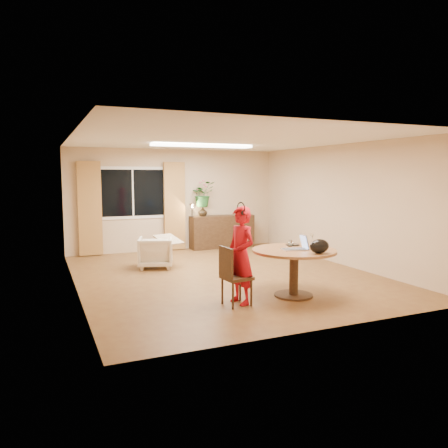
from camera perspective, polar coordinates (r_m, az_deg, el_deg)
name	(u,v)px	position (r m, az deg, el deg)	size (l,w,h in m)	color
floor	(225,275)	(8.56, 0.11, -6.69)	(6.50, 6.50, 0.00)	brown
ceiling	(225,140)	(8.36, 0.11, 10.94)	(6.50, 6.50, 0.00)	white
wall_back	(175,200)	(11.41, -6.39, 3.15)	(5.50, 5.50, 0.00)	tan
wall_left	(74,214)	(7.70, -19.04, 1.29)	(6.50, 6.50, 0.00)	tan
wall_right	(341,205)	(9.78, 15.09, 2.44)	(6.50, 6.50, 0.00)	tan
window	(133,193)	(11.11, -11.82, 4.01)	(1.70, 0.03, 1.30)	white
curtain_left	(90,209)	(10.89, -17.12, 1.94)	(0.55, 0.08, 2.25)	olive
curtain_right	(175,206)	(11.31, -6.48, 2.34)	(0.55, 0.08, 2.25)	olive
ceiling_panel	(203,146)	(9.47, -2.82, 10.19)	(2.20, 0.35, 0.05)	white
dining_table	(294,259)	(7.07, 9.13, -4.59)	(1.34, 1.34, 0.76)	brown
dining_chair	(237,276)	(6.55, 1.67, -6.77)	(0.43, 0.39, 0.89)	black
child	(241,255)	(6.58, 2.21, -4.10)	(0.35, 0.54, 1.48)	red
laptop	(294,242)	(6.99, 9.13, -2.30)	(0.39, 0.26, 0.26)	#B7B7BC
tumbler	(290,243)	(7.31, 8.64, -2.51)	(0.07, 0.07, 0.11)	white
wine_glass	(312,240)	(7.39, 11.39, -2.05)	(0.07, 0.07, 0.21)	white
pot_lid	(293,244)	(7.44, 8.96, -2.62)	(0.24, 0.24, 0.04)	white
handbag	(319,246)	(6.73, 12.36, -2.87)	(0.33, 0.19, 0.22)	black
armchair	(156,252)	(9.31, -8.93, -3.67)	(0.69, 0.71, 0.65)	beige
throw	(168,236)	(9.31, -7.28, -1.53)	(0.45, 0.55, 0.03)	beige
sideboard	(222,232)	(11.68, -0.26, -1.00)	(1.73, 0.42, 0.87)	black
vase	(203,212)	(11.42, -2.79, 1.63)	(0.24, 0.24, 0.25)	black
bouquet	(203,194)	(11.39, -2.80, 3.91)	(0.59, 0.51, 0.66)	#396B28
book_stack	(241,213)	(11.86, 2.27, 1.42)	(0.20, 0.15, 0.08)	#93664B
desk_lamp	(192,210)	(11.26, -4.19, 1.85)	(0.15, 0.15, 0.36)	black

